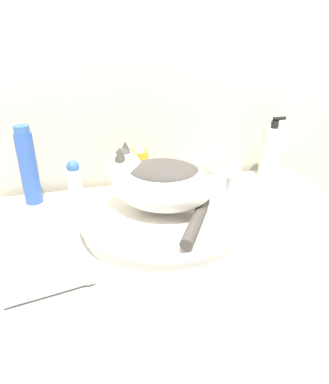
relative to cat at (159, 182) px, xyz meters
name	(u,v)px	position (x,y,z in m)	size (l,w,h in m)	color
wall_back	(150,77)	(0.06, 0.35, 0.21)	(8.00, 0.05, 2.40)	beige
vanity_counter	(176,332)	(0.06, 0.03, -0.56)	(1.01, 0.53, 0.86)	beige
sink_basin	(163,216)	(0.01, 0.00, -0.10)	(0.43, 0.43, 0.05)	white
cat	(159,182)	(0.00, 0.00, 0.00)	(0.30, 0.34, 0.17)	silver
faucet	(231,179)	(0.25, 0.10, -0.06)	(0.12, 0.07, 0.13)	silver
shampoo_bottle_tall	(28,167)	(-0.33, 0.23, -0.01)	(0.05, 0.05, 0.23)	#335BB7
deodorant_stick	(74,179)	(-0.21, 0.23, -0.07)	(0.04, 0.04, 0.12)	silver
spray_bottle_trigger	(140,170)	(0.00, 0.23, -0.06)	(0.05, 0.05, 0.15)	orange
soap_pump_bottle	(271,152)	(0.46, 0.23, -0.04)	(0.07, 0.07, 0.21)	silver
cream_tube	(51,286)	(-0.27, -0.19, -0.11)	(0.18, 0.07, 0.04)	silver
soap_bar	(308,232)	(0.35, -0.14, -0.12)	(0.08, 0.04, 0.02)	silver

